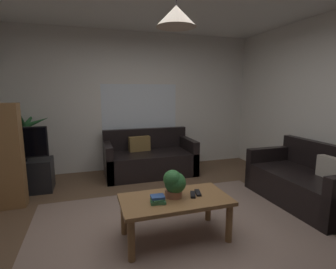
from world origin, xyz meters
name	(u,v)px	position (x,y,z in m)	size (l,w,h in m)	color
floor	(176,231)	(0.00, 0.00, -0.01)	(4.91, 5.05, 0.02)	brown
rug	(182,240)	(0.00, -0.20, 0.00)	(3.19, 2.78, 0.01)	gray
wall_back	(133,102)	(0.00, 2.55, 1.33)	(5.03, 0.06, 2.67)	silver
window_pane	(140,110)	(0.12, 2.52, 1.17)	(1.49, 0.01, 1.02)	white
couch_under_window	(149,160)	(0.19, 2.04, 0.27)	(1.65, 0.84, 0.82)	black
couch_right_side	(306,184)	(1.97, 0.15, 0.28)	(0.84, 1.53, 0.82)	black
coffee_table	(175,204)	(-0.06, -0.13, 0.38)	(1.13, 0.60, 0.45)	olive
book_on_table_0	(158,202)	(-0.26, -0.19, 0.47)	(0.15, 0.12, 0.03)	#387247
book_on_table_1	(158,199)	(-0.27, -0.19, 0.49)	(0.11, 0.11, 0.02)	#387247
book_on_table_2	(158,197)	(-0.26, -0.18, 0.51)	(0.13, 0.11, 0.02)	#2D4C8C
remote_on_table_0	(193,195)	(0.14, -0.13, 0.46)	(0.05, 0.16, 0.02)	black
remote_on_table_1	(198,193)	(0.21, -0.10, 0.46)	(0.05, 0.16, 0.02)	black
potted_plant_on_table	(174,183)	(-0.07, -0.11, 0.61)	(0.24, 0.22, 0.30)	#B77051
tv_stand	(21,177)	(-1.90, 1.77, 0.25)	(0.90, 0.44, 0.50)	black
tv	(18,144)	(-1.90, 1.75, 0.77)	(0.84, 0.16, 0.52)	black
potted_palm_corner	(26,152)	(-1.93, 2.31, 0.52)	(0.78, 0.80, 1.26)	brown
pendant_lamp	(176,16)	(-0.06, -0.13, 2.24)	(0.38, 0.38, 0.53)	black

